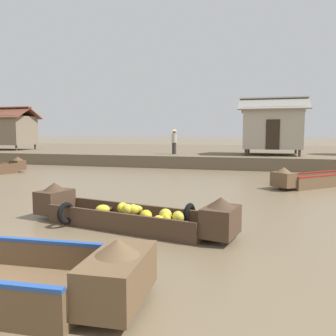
# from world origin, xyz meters

# --- Properties ---
(ground_plane) EXTENTS (300.00, 300.00, 0.00)m
(ground_plane) POSITION_xyz_m (0.00, 10.00, 0.00)
(ground_plane) COLOR #726047
(riverbank_strip) EXTENTS (160.00, 20.00, 0.75)m
(riverbank_strip) POSITION_xyz_m (0.00, 26.86, 0.37)
(riverbank_strip) COLOR brown
(riverbank_strip) RESTS_ON ground
(banana_boat) EXTENTS (5.17, 1.85, 0.89)m
(banana_boat) POSITION_xyz_m (1.46, 3.91, 0.31)
(banana_boat) COLOR #473323
(banana_boat) RESTS_ON ground
(fishing_skiff_distant) EXTENTS (4.10, 4.05, 0.87)m
(fishing_skiff_distant) POSITION_xyz_m (6.64, 11.97, 0.30)
(fishing_skiff_distant) COLOR brown
(fishing_skiff_distant) RESTS_ON ground
(stilt_house_left) EXTENTS (5.12, 3.22, 3.54)m
(stilt_house_left) POSITION_xyz_m (-16.72, 21.07, 2.42)
(stilt_house_left) COLOR #4C3826
(stilt_house_left) RESTS_ON riverbank_strip
(stilt_house_mid_left) EXTENTS (4.23, 3.89, 3.68)m
(stilt_house_mid_left) POSITION_xyz_m (4.73, 20.20, 2.50)
(stilt_house_mid_left) COLOR #4C3826
(stilt_house_mid_left) RESTS_ON riverbank_strip
(vendor_person) EXTENTS (0.44, 0.44, 1.66)m
(vendor_person) POSITION_xyz_m (-1.53, 19.06, 1.67)
(vendor_person) COLOR #332D28
(vendor_person) RESTS_ON riverbank_strip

